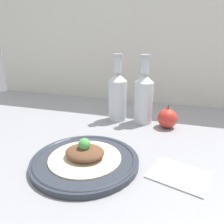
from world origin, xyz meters
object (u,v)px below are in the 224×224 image
at_px(plate, 85,160).
at_px(apple, 167,118).
at_px(cider_bottle_right, 144,97).
at_px(cider_bottle_left, 118,95).
at_px(plated_food, 85,153).

height_order(plate, apple, apple).
bearing_deg(cider_bottle_right, cider_bottle_left, 180.00).
height_order(plated_food, apple, apple).
xyz_separation_m(cider_bottle_right, apple, (0.10, -0.03, -0.07)).
xyz_separation_m(cider_bottle_left, apple, (0.21, -0.03, -0.07)).
bearing_deg(cider_bottle_right, plated_food, -105.44).
bearing_deg(plate, plated_food, 0.00).
xyz_separation_m(plate, cider_bottle_right, (0.10, 0.36, 0.10)).
bearing_deg(plate, apple, 58.96).
bearing_deg(apple, cider_bottle_right, 164.50).
xyz_separation_m(plated_food, cider_bottle_left, (-0.01, 0.36, 0.08)).
relative_size(plated_food, cider_bottle_left, 0.74).
bearing_deg(plated_food, cider_bottle_left, 91.38).
xyz_separation_m(plated_food, cider_bottle_right, (0.10, 0.36, 0.08)).
distance_m(cider_bottle_left, cider_bottle_right, 0.11).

